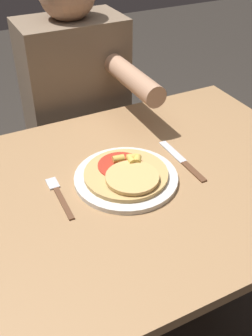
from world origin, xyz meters
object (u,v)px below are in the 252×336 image
Objects in this scene: dining_table at (143,212)px; knife at (183,161)px; pizza at (127,173)px; person_diner at (77,104)px; fork at (59,195)px; plate at (126,178)px.

dining_table is 0.19m from knife.
person_diner is at bearing 83.04° from pizza.
plate is at bearing -6.03° from fork.
dining_table is 0.16m from pizza.
fork is 0.37m from knife.
pizza is at bearing -70.15° from plate.
pizza reaches higher than knife.
dining_table is 0.58m from person_diner.
dining_table is 0.14m from plate.
pizza is 0.18m from knife.
person_diner is (0.07, 0.56, -0.07)m from pizza.
plate is 0.02m from pizza.
dining_table is 0.88× the size of person_diner.
dining_table is 0.26m from fork.
pizza is 0.57m from person_diner.
plate reaches higher than dining_table.
person_diner is (0.25, 0.54, -0.05)m from fork.
dining_table is 4.85× the size of knife.
pizza is at bearing -7.28° from fork.
knife is (0.37, -0.02, 0.00)m from fork.
fork and knife have the same top height.
plate is 0.18m from fork.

